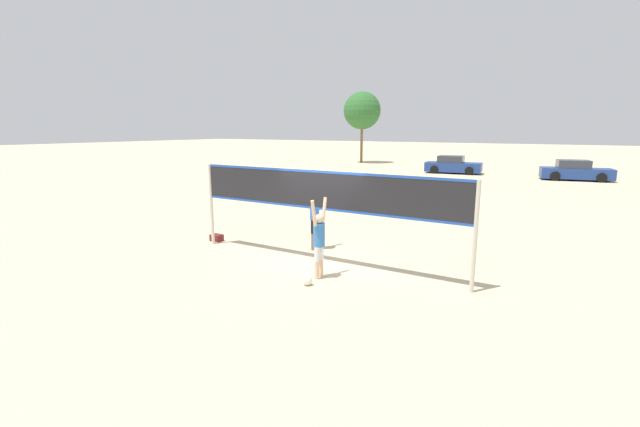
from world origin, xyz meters
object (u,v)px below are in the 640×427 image
(gear_bag, at_px, (217,238))
(parked_car_mid, at_px, (453,165))
(player_spiker, at_px, (319,237))
(parked_car_near, at_px, (575,171))
(tree_right_cluster, at_px, (362,111))
(player_blocker, at_px, (315,210))
(volleyball_net, at_px, (320,196))
(volleyball, at_px, (307,281))

(gear_bag, xyz_separation_m, parked_car_mid, (1.12, 25.29, 0.52))
(player_spiker, xyz_separation_m, parked_car_near, (5.02, 26.10, -0.39))
(tree_right_cluster, bearing_deg, gear_bag, -72.50)
(gear_bag, bearing_deg, player_blocker, 14.19)
(tree_right_cluster, bearing_deg, volleyball_net, -66.21)
(player_spiker, distance_m, volleyball, 1.07)
(player_spiker, relative_size, parked_car_near, 0.42)
(player_blocker, height_order, tree_right_cluster, tree_right_cluster)
(volleyball_net, bearing_deg, tree_right_cluster, 113.79)
(player_blocker, height_order, parked_car_mid, player_blocker)
(gear_bag, relative_size, parked_car_near, 0.08)
(volleyball_net, relative_size, volleyball, 35.76)
(player_spiker, xyz_separation_m, parked_car_mid, (-3.48, 26.54, -0.39))
(volleyball_net, xyz_separation_m, volleyball, (0.58, -1.52, -1.72))
(player_spiker, xyz_separation_m, tree_right_cluster, (-14.45, 32.50, 4.32))
(player_spiker, bearing_deg, volleyball_net, 29.83)
(parked_car_near, bearing_deg, tree_right_cluster, 151.52)
(player_spiker, distance_m, tree_right_cluster, 35.83)
(player_spiker, distance_m, parked_car_near, 26.58)
(volleyball, height_order, gear_bag, volleyball)
(gear_bag, distance_m, tree_right_cluster, 33.18)
(player_spiker, height_order, volleyball, player_spiker)
(gear_bag, xyz_separation_m, parked_car_near, (9.62, 24.86, 0.52))
(volleyball, relative_size, gear_bag, 0.60)
(volleyball, xyz_separation_m, gear_bag, (-4.63, 1.82, -0.00))
(player_blocker, relative_size, volleyball, 10.19)
(volleyball_net, distance_m, player_blocker, 1.54)
(player_spiker, bearing_deg, parked_car_near, -10.89)
(gear_bag, relative_size, tree_right_cluster, 0.05)
(volleyball, relative_size, tree_right_cluster, 0.03)
(gear_bag, bearing_deg, parked_car_near, 68.84)
(player_blocker, xyz_separation_m, gear_bag, (-3.20, -0.81, -1.09))
(volleyball_net, relative_size, parked_car_near, 1.69)
(parked_car_near, bearing_deg, volleyball, -110.89)
(parked_car_near, height_order, tree_right_cluster, tree_right_cluster)
(player_blocker, distance_m, tree_right_cluster, 33.38)
(tree_right_cluster, bearing_deg, parked_car_near, -18.18)
(gear_bag, bearing_deg, tree_right_cluster, 107.50)
(volleyball_net, distance_m, player_spiker, 1.36)
(player_blocker, bearing_deg, volleyball, 28.55)
(player_blocker, distance_m, parked_car_near, 24.90)
(parked_car_near, xyz_separation_m, parked_car_mid, (-8.50, 0.43, 0.00))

